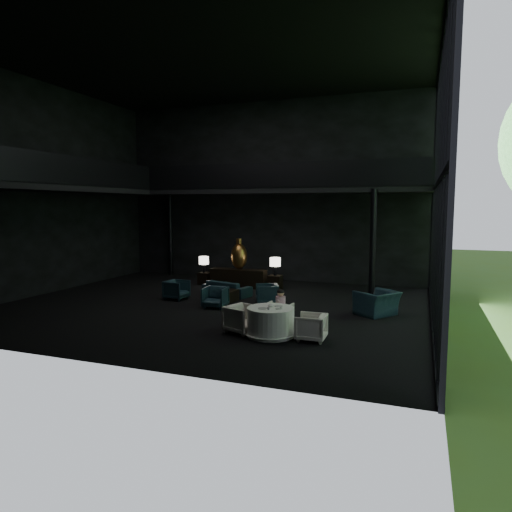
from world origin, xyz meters
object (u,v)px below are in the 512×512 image
(lounge_armchair_west, at_px, (177,289))
(child, at_px, (281,300))
(table_lamp_left, at_px, (204,261))
(dining_chair_north, at_px, (278,314))
(dining_table, at_px, (271,324))
(bronze_urn, at_px, (239,256))
(table_lamp_right, at_px, (275,263))
(sofa, at_px, (227,287))
(console, at_px, (238,278))
(dining_chair_west, at_px, (243,317))
(coffee_table, at_px, (222,296))
(side_table_right, at_px, (275,282))
(side_table_left, at_px, (205,278))
(window_armchair, at_px, (377,298))
(lounge_armchair_south, at_px, (215,297))
(dining_chair_east, at_px, (311,327))
(lounge_armchair_east, at_px, (267,293))

(lounge_armchair_west, xyz_separation_m, child, (4.62, -2.27, 0.37))
(lounge_armchair_west, bearing_deg, child, -112.98)
(table_lamp_left, xyz_separation_m, child, (5.06, -5.37, -0.27))
(dining_chair_north, bearing_deg, dining_table, 101.46)
(bronze_urn, bearing_deg, table_lamp_right, -2.54)
(bronze_urn, distance_m, sofa, 2.12)
(console, bearing_deg, dining_chair_west, -66.75)
(table_lamp_left, relative_size, sofa, 0.41)
(coffee_table, bearing_deg, console, 101.11)
(dining_table, bearing_deg, side_table_right, 106.64)
(side_table_left, relative_size, dining_chair_north, 0.74)
(console, distance_m, dining_chair_west, 6.85)
(table_lamp_right, relative_size, sofa, 0.42)
(side_table_left, relative_size, coffee_table, 0.59)
(table_lamp_left, xyz_separation_m, lounge_armchair_west, (0.44, -3.10, -0.65))
(table_lamp_right, bearing_deg, coffee_table, -110.09)
(lounge_armchair_west, bearing_deg, window_armchair, -86.93)
(dining_table, relative_size, dining_chair_west, 1.67)
(dining_chair_north, bearing_deg, lounge_armchair_south, -25.27)
(table_lamp_right, distance_m, dining_table, 6.70)
(table_lamp_right, distance_m, child, 5.68)
(table_lamp_right, height_order, lounge_armchair_west, table_lamp_right)
(side_table_left, distance_m, lounge_armchair_west, 3.19)
(console, height_order, dining_chair_east, console)
(dining_chair_west, bearing_deg, side_table_right, 29.70)
(table_lamp_left, height_order, side_table_right, table_lamp_left)
(side_table_left, bearing_deg, child, -47.01)
(coffee_table, xyz_separation_m, child, (2.91, -2.50, 0.55))
(sofa, relative_size, dining_table, 1.23)
(sofa, relative_size, lounge_armchair_west, 2.29)
(lounge_armchair_west, xyz_separation_m, window_armchair, (7.04, -0.02, 0.17))
(side_table_left, height_order, table_lamp_right, table_lamp_right)
(sofa, height_order, dining_chair_west, dining_chair_west)
(console, bearing_deg, bronze_urn, 90.00)
(window_armchair, relative_size, dining_chair_east, 1.78)
(bronze_urn, relative_size, child, 2.12)
(table_lamp_left, height_order, child, table_lamp_left)
(dining_chair_east, distance_m, dining_chair_west, 1.88)
(lounge_armchair_east, distance_m, lounge_armchair_south, 1.83)
(console, relative_size, child, 3.96)
(side_table_right, relative_size, lounge_armchair_east, 0.78)
(lounge_armchair_west, height_order, coffee_table, lounge_armchair_west)
(sofa, xyz_separation_m, lounge_armchair_east, (1.90, -0.89, 0.03))
(side_table_right, height_order, dining_chair_north, dining_chair_north)
(lounge_armchair_south, relative_size, child, 1.24)
(side_table_right, distance_m, window_armchair, 5.29)
(dining_chair_west, bearing_deg, window_armchair, -24.82)
(lounge_armchair_west, height_order, dining_chair_north, lounge_armchair_west)
(lounge_armchair_west, distance_m, child, 5.16)
(lounge_armchair_east, relative_size, lounge_armchair_south, 0.98)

